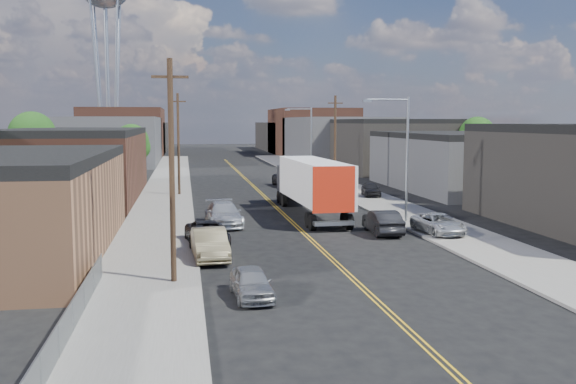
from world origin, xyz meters
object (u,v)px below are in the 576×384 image
object	(u,v)px
car_right_oncoming	(383,222)
car_ahead_truck	(288,179)
semi_truck	(310,183)
car_left_b	(210,244)
car_left_a	(251,283)
car_left_c	(207,234)
car_right_lot_a	(439,224)
car_right_lot_c	(371,189)
car_left_d	(224,214)

from	to	relation	value
car_right_oncoming	car_ahead_truck	world-z (taller)	car_ahead_truck
semi_truck	car_left_b	bearing A→B (deg)	-120.80
car_left_a	car_left_c	distance (m)	11.87
car_left_a	car_left_c	xyz separation A→B (m)	(-1.40, 11.79, 0.05)
semi_truck	car_right_oncoming	distance (m)	9.91
car_right_lot_a	car_right_lot_c	world-z (taller)	car_right_lot_c
car_left_c	car_right_oncoming	distance (m)	11.58
car_left_d	car_right_oncoming	xyz separation A→B (m)	(10.00, -4.96, -0.04)
car_right_lot_a	car_ahead_truck	bearing A→B (deg)	92.50
car_right_lot_a	car_right_lot_c	size ratio (longest dim) A/B	1.20
semi_truck	car_right_lot_c	size ratio (longest dim) A/B	4.35
car_left_b	car_left_c	distance (m)	3.96
car_left_b	car_right_lot_c	xyz separation A→B (m)	(16.38, 25.45, -0.01)
car_left_d	car_left_a	bearing A→B (deg)	-93.63
car_ahead_truck	car_left_c	bearing A→B (deg)	-110.26
car_right_oncoming	car_left_d	bearing A→B (deg)	-24.30
car_left_d	car_right_oncoming	world-z (taller)	car_left_d
car_right_oncoming	car_left_a	bearing A→B (deg)	56.24
semi_truck	car_left_c	world-z (taller)	semi_truck
car_left_a	car_right_oncoming	size ratio (longest dim) A/B	0.80
car_left_a	car_left_d	size ratio (longest dim) A/B	0.67
semi_truck	car_left_d	world-z (taller)	semi_truck
car_left_d	semi_truck	bearing A→B (deg)	28.12
car_left_a	car_left_b	distance (m)	7.96
car_left_b	car_right_lot_a	bearing A→B (deg)	14.67
car_right_oncoming	car_right_lot_c	xyz separation A→B (m)	(4.98, 19.45, 0.02)
car_right_lot_a	car_ahead_truck	distance (m)	32.70
car_left_c	car_ahead_truck	distance (m)	34.70
car_left_c	car_left_d	distance (m)	7.15
car_left_c	car_right_oncoming	xyz separation A→B (m)	(11.40, 2.04, 0.09)
car_left_c	car_left_b	bearing A→B (deg)	-94.77
car_right_lot_a	car_left_c	bearing A→B (deg)	177.62
semi_truck	car_right_lot_c	distance (m)	13.04
car_left_d	car_right_lot_c	world-z (taller)	car_left_d
semi_truck	car_right_lot_a	world-z (taller)	semi_truck
car_right_lot_c	semi_truck	bearing A→B (deg)	-120.84
car_left_b	car_left_c	bearing A→B (deg)	86.79
semi_truck	car_left_b	size ratio (longest dim) A/B	3.38
car_left_c	car_right_lot_a	distance (m)	14.74
car_left_b	car_right_oncoming	world-z (taller)	car_left_b
semi_truck	car_ahead_truck	xyz separation A→B (m)	(1.80, 21.84, -1.66)
semi_truck	car_right_lot_c	world-z (taller)	semi_truck
car_left_a	car_left_b	bearing A→B (deg)	96.77
car_left_c	car_right_lot_c	xyz separation A→B (m)	(16.38, 21.49, 0.11)
car_left_b	car_left_c	xyz separation A→B (m)	(0.00, 3.96, -0.12)
semi_truck	car_left_a	distance (m)	24.23
car_left_c	car_ahead_truck	size ratio (longest dim) A/B	0.85
car_left_b	car_left_d	distance (m)	11.05
car_right_lot_a	car_right_lot_c	xyz separation A→B (m)	(1.67, 20.70, 0.01)
car_right_lot_c	car_ahead_truck	size ratio (longest dim) A/B	0.65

